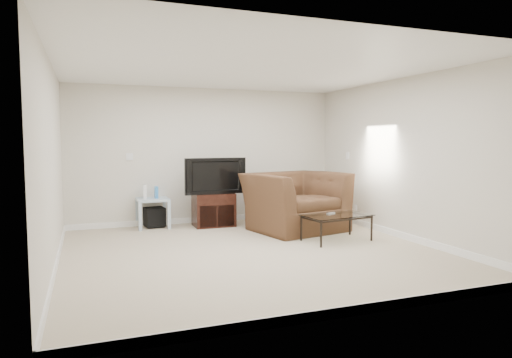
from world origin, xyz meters
name	(u,v)px	position (x,y,z in m)	size (l,w,h in m)	color
floor	(253,252)	(0.00, 0.00, 0.00)	(5.00, 5.00, 0.00)	tan
ceiling	(252,68)	(0.00, 0.00, 2.50)	(5.00, 5.00, 0.00)	white
wall_back	(207,156)	(0.00, 2.50, 1.25)	(5.00, 0.02, 2.50)	silver
wall_left	(52,165)	(-2.50, 0.00, 1.25)	(0.02, 5.00, 2.50)	silver
wall_right	(404,159)	(2.50, 0.00, 1.25)	(0.02, 5.00, 2.50)	silver
plate_back	(129,157)	(-1.40, 2.49, 1.25)	(0.12, 0.02, 0.12)	white
plate_right_switch	(348,156)	(2.49, 1.60, 1.25)	(0.02, 0.09, 0.13)	white
plate_right_outlet	(356,208)	(2.49, 1.30, 0.30)	(0.02, 0.08, 0.12)	white
tv_stand	(214,210)	(0.00, 2.05, 0.30)	(0.71, 0.49, 0.59)	black
dvd_player	(214,199)	(0.00, 2.01, 0.49)	(0.40, 0.28, 0.06)	black
television	(214,176)	(0.00, 2.02, 0.91)	(1.03, 0.21, 0.64)	black
side_table	(153,213)	(-1.04, 2.28, 0.26)	(0.55, 0.55, 0.52)	silver
subwoofer	(154,217)	(-1.01, 2.30, 0.19)	(0.33, 0.33, 0.33)	black
game_console	(145,192)	(-1.17, 2.26, 0.64)	(0.05, 0.17, 0.24)	white
game_case	(156,192)	(-0.98, 2.26, 0.63)	(0.05, 0.15, 0.21)	#337FCC
recliner	(295,192)	(1.22, 1.20, 0.66)	(1.52, 0.98, 1.32)	#4C321C
coffee_table	(336,228)	(1.44, 0.20, 0.20)	(1.02, 0.58, 0.40)	black
remote	(331,213)	(1.41, 0.32, 0.41)	(0.16, 0.04, 0.02)	#B2B2B7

